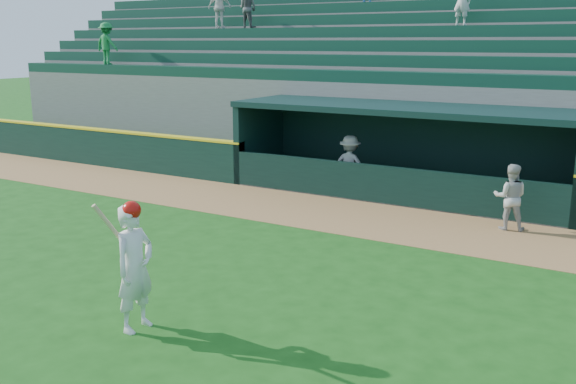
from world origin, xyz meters
name	(u,v)px	position (x,y,z in m)	size (l,w,h in m)	color
ground	(242,281)	(0.00, 0.00, 0.00)	(120.00, 120.00, 0.00)	#164C13
warning_track	(358,217)	(0.00, 4.90, 0.01)	(40.00, 3.00, 0.01)	olive
field_wall_left	(62,144)	(-12.25, 6.55, 0.60)	(15.50, 0.30, 1.20)	black
wall_stripe_left	(61,126)	(-12.25, 6.55, 1.23)	(15.50, 0.32, 0.06)	yellow
dugout_player_front	(510,197)	(3.32, 5.72, 0.75)	(0.73, 0.57, 1.50)	#ADADA8
dugout_player_inside	(350,165)	(-1.25, 7.05, 0.81)	(1.05, 0.60, 1.63)	#9B9B96
dugout	(406,144)	(0.00, 8.00, 1.36)	(9.40, 2.80, 2.46)	slate
stands	(456,95)	(-0.01, 12.57, 2.40)	(34.50, 6.25, 7.50)	slate
batter_at_plate	(135,266)	(-0.24, -2.34, 0.97)	(0.56, 0.79, 1.95)	white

